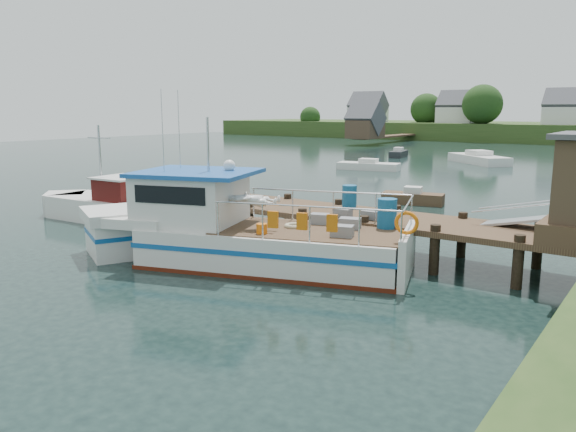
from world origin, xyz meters
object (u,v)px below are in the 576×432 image
Objects in this scene: work_boat at (110,205)px; dock at (516,205)px; moored_a at (368,166)px; lobster_boat at (232,233)px; moored_rowboat at (413,197)px; moored_e at (399,153)px; moored_d at (479,159)px.

dock is at bearing 1.63° from work_boat.
dock is at bearing -46.24° from moored_a.
lobster_boat is at bearing -17.27° from work_boat.
moored_rowboat is 0.86× the size of moored_e.
dock is 39.00m from moored_d.
lobster_boat is at bearing -72.58° from moored_rowboat.
dock is 13.70m from moored_rowboat.
moored_a is at bearing 125.46° from dock.
moored_d is at bearing 108.30° from dock.
dock is at bearing -82.74° from moored_e.
moored_d reaches higher than moored_e.
dock is 45.17m from moored_e.
moored_d is (5.49, 38.60, -0.23)m from work_boat.
moored_d is (-4.29, 25.99, 0.11)m from moored_rowboat.
work_boat reaches higher than moored_a.
lobster_boat is at bearing -62.75° from moored_a.
lobster_boat is at bearing -101.88° from moored_d.
moored_a is at bearing 90.92° from lobster_boat.
moored_rowboat is at bearing -46.52° from moored_a.
moored_rowboat is 31.72m from moored_e.
moored_d is (5.97, 11.42, 0.11)m from moored_a.
work_boat is 15.96m from moored_rowboat.
moored_a is 0.77× the size of moored_d.
moored_e reaches higher than moored_rowboat.
work_boat is (-17.72, -1.61, -1.54)m from dock.
moored_e is at bearing 133.71° from moored_rowboat.
moored_e is (-13.80, 28.56, 0.04)m from moored_rowboat.
moored_d is at bearing 78.36° from work_boat.
dock is at bearing -36.25° from moored_rowboat.
work_boat reaches higher than moored_rowboat.
lobster_boat is 41.17m from moored_d.
moored_a is 12.89m from moored_d.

